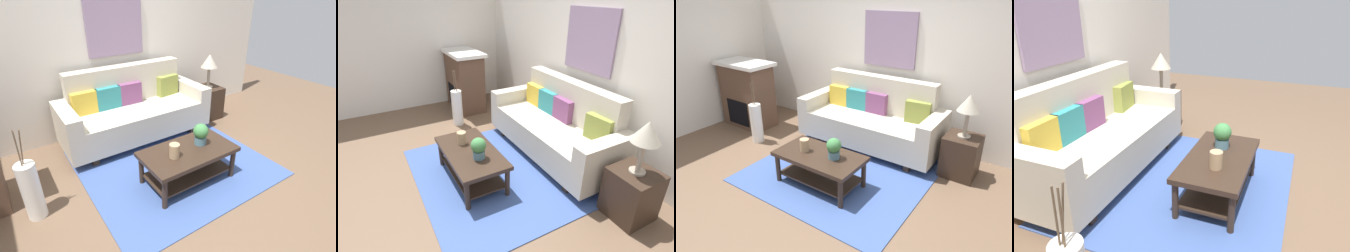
{
  "view_description": "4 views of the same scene",
  "coord_description": "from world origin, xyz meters",
  "views": [
    {
      "loc": [
        -1.68,
        -1.91,
        2.09
      ],
      "look_at": [
        0.06,
        0.69,
        0.46
      ],
      "focal_mm": 28.37,
      "sensor_mm": 36.0,
      "label": 1
    },
    {
      "loc": [
        2.64,
        -0.86,
        2.19
      ],
      "look_at": [
        -0.2,
        0.69,
        0.56
      ],
      "focal_mm": 28.8,
      "sensor_mm": 36.0,
      "label": 2
    },
    {
      "loc": [
        2.13,
        -2.5,
        2.29
      ],
      "look_at": [
        -0.02,
        0.6,
        0.64
      ],
      "focal_mm": 33.34,
      "sensor_mm": 36.0,
      "label": 3
    },
    {
      "loc": [
        -2.64,
        -0.54,
        1.83
      ],
      "look_at": [
        0.07,
        0.53,
        0.64
      ],
      "focal_mm": 33.58,
      "sensor_mm": 36.0,
      "label": 4
    }
  ],
  "objects": [
    {
      "name": "ground_plane",
      "position": [
        0.0,
        0.0,
        0.0
      ],
      "size": [
        9.79,
        9.79,
        0.0
      ],
      "primitive_type": "plane",
      "color": "brown"
    },
    {
      "name": "floor_vase",
      "position": [
        -1.67,
        0.5,
        0.32
      ],
      "size": [
        0.19,
        0.19,
        0.63
      ],
      "primitive_type": "cylinder",
      "color": "white",
      "rests_on": "ground_plane"
    },
    {
      "name": "wall_back",
      "position": [
        0.0,
        1.95,
        1.35
      ],
      "size": [
        5.79,
        0.1,
        2.7
      ],
      "primitive_type": "cube",
      "color": "silver",
      "rests_on": "ground_plane"
    },
    {
      "name": "side_table",
      "position": [
        1.34,
        1.35,
        0.28
      ],
      "size": [
        0.44,
        0.44,
        0.56
      ],
      "primitive_type": "cube",
      "color": "#332319",
      "rests_on": "ground_plane"
    },
    {
      "name": "coffee_table",
      "position": [
        -0.05,
        0.11,
        0.31
      ],
      "size": [
        1.1,
        0.6,
        0.43
      ],
      "color": "#332319",
      "rests_on": "ground_plane"
    },
    {
      "name": "framed_painting",
      "position": [
        -0.07,
        1.88,
        1.6
      ],
      "size": [
        0.86,
        0.03,
        0.82
      ],
      "primitive_type": "cube",
      "color": "gray"
    },
    {
      "name": "floor_vase_branch_b",
      "position": [
        -1.68,
        0.52,
        0.81
      ],
      "size": [
        0.02,
        0.02,
        0.36
      ],
      "primitive_type": "cylinder",
      "rotation": [
        0.02,
        0.02,
        0.0
      ],
      "color": "brown",
      "rests_on": "floor_vase"
    },
    {
      "name": "floor_vase_branch_c",
      "position": [
        -1.68,
        0.48,
        0.81
      ],
      "size": [
        0.02,
        0.02,
        0.36
      ],
      "primitive_type": "cylinder",
      "rotation": [
        0.03,
        0.02,
        0.0
      ],
      "color": "brown",
      "rests_on": "floor_vase"
    },
    {
      "name": "couch",
      "position": [
        -0.07,
        1.42,
        0.43
      ],
      "size": [
        2.2,
        0.84,
        1.08
      ],
      "color": "beige",
      "rests_on": "ground_plane"
    },
    {
      "name": "throw_pillow_mustard",
      "position": [
        -0.75,
        1.54,
        0.68
      ],
      "size": [
        0.36,
        0.12,
        0.32
      ],
      "primitive_type": "cube",
      "rotation": [
        0.0,
        0.0,
        0.01
      ],
      "color": "gold",
      "rests_on": "couch"
    },
    {
      "name": "throw_pillow_plum",
      "position": [
        -0.07,
        1.54,
        0.68
      ],
      "size": [
        0.36,
        0.13,
        0.32
      ],
      "primitive_type": "cube",
      "rotation": [
        0.0,
        0.0,
        -0.02
      ],
      "color": "#7A4270",
      "rests_on": "couch"
    },
    {
      "name": "floor_vase_branch_a",
      "position": [
        -1.65,
        0.5,
        0.81
      ],
      "size": [
        0.05,
        0.04,
        0.36
      ],
      "primitive_type": "cylinder",
      "rotation": [
        0.08,
        0.12,
        0.0
      ],
      "color": "brown",
      "rests_on": "floor_vase"
    },
    {
      "name": "area_rug",
      "position": [
        0.0,
        0.5,
        0.01
      ],
      "size": [
        2.29,
        2.13,
        0.01
      ],
      "primitive_type": "cube",
      "color": "#3D5693",
      "rests_on": "ground_plane"
    },
    {
      "name": "tabletop_vase",
      "position": [
        -0.26,
        0.08,
        0.51
      ],
      "size": [
        0.12,
        0.12,
        0.16
      ],
      "primitive_type": "cylinder",
      "color": "tan",
      "rests_on": "coffee_table"
    },
    {
      "name": "throw_pillow_olive",
      "position": [
        0.62,
        1.54,
        0.68
      ],
      "size": [
        0.37,
        0.16,
        0.32
      ],
      "primitive_type": "cube",
      "rotation": [
        0.0,
        0.0,
        0.12
      ],
      "color": "olive",
      "rests_on": "couch"
    },
    {
      "name": "potted_plant_tabletop",
      "position": [
        0.15,
        0.13,
        0.57
      ],
      "size": [
        0.18,
        0.18,
        0.26
      ],
      "color": "slate",
      "rests_on": "coffee_table"
    },
    {
      "name": "table_lamp",
      "position": [
        1.34,
        1.35,
        0.99
      ],
      "size": [
        0.28,
        0.28,
        0.57
      ],
      "color": "gray",
      "rests_on": "side_table"
    },
    {
      "name": "throw_pillow_teal",
      "position": [
        -0.41,
        1.54,
        0.68
      ],
      "size": [
        0.36,
        0.12,
        0.32
      ],
      "primitive_type": "cube",
      "rotation": [
        0.0,
        0.0,
        0.01
      ],
      "color": "teal",
      "rests_on": "couch"
    }
  ]
}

